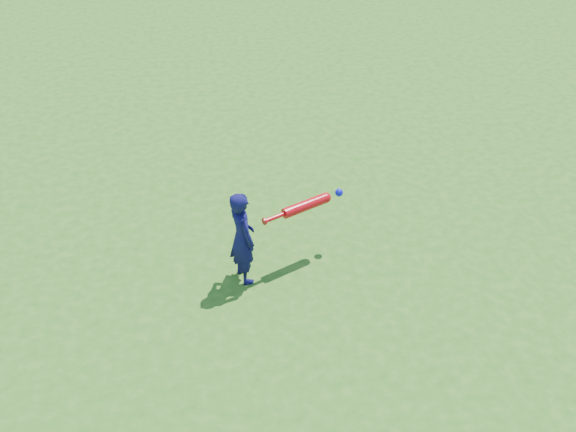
{
  "coord_description": "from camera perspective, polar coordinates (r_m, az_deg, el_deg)",
  "views": [
    {
      "loc": [
        -0.46,
        -4.22,
        4.09
      ],
      "look_at": [
        0.19,
        0.61,
        0.52
      ],
      "focal_mm": 40.0,
      "sensor_mm": 36.0,
      "label": 1
    }
  ],
  "objects": [
    {
      "name": "bat_swing",
      "position": [
        6.04,
        1.87,
        1.06
      ],
      "size": [
        0.83,
        0.44,
        0.1
      ],
      "rotation": [
        0.0,
        0.0,
        0.45
      ],
      "color": "red",
      "rests_on": "ground"
    },
    {
      "name": "ground",
      "position": [
        5.9,
        -1.06,
        -7.75
      ],
      "size": [
        80.0,
        80.0,
        0.0
      ],
      "primitive_type": "plane",
      "color": "#2E6D1A",
      "rests_on": "ground"
    },
    {
      "name": "child",
      "position": [
        5.86,
        -4.08,
        -1.92
      ],
      "size": [
        0.34,
        0.41,
        0.96
      ],
      "primitive_type": "imported",
      "rotation": [
        0.0,
        0.0,
        1.92
      ],
      "color": "#100F48",
      "rests_on": "ground"
    }
  ]
}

